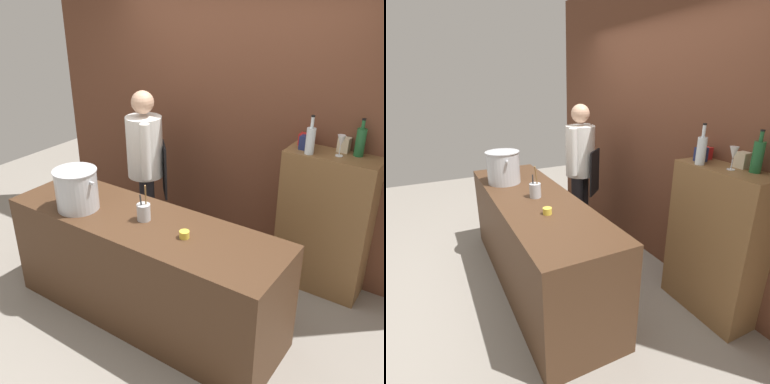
{
  "view_description": "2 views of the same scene",
  "coord_description": "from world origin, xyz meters",
  "views": [
    {
      "loc": [
        1.98,
        -2.23,
        2.54
      ],
      "look_at": [
        0.22,
        0.34,
        1.06
      ],
      "focal_mm": 41.64,
      "sensor_mm": 36.0,
      "label": 1
    },
    {
      "loc": [
        2.53,
        -0.82,
        1.9
      ],
      "look_at": [
        0.18,
        0.36,
        0.95
      ],
      "focal_mm": 28.93,
      "sensor_mm": 36.0,
      "label": 2
    }
  ],
  "objects": [
    {
      "name": "ground_plane",
      "position": [
        0.0,
        0.0,
        0.0
      ],
      "size": [
        8.0,
        8.0,
        0.0
      ],
      "primitive_type": "plane",
      "color": "gray"
    },
    {
      "name": "brick_back_panel",
      "position": [
        0.0,
        1.4,
        1.5
      ],
      "size": [
        4.4,
        0.1,
        3.0
      ],
      "primitive_type": "cube",
      "color": "brown",
      "rests_on": "ground_plane"
    },
    {
      "name": "prep_counter",
      "position": [
        0.0,
        0.0,
        0.45
      ],
      "size": [
        2.31,
        0.7,
        0.9
      ],
      "primitive_type": "cube",
      "color": "#472D1C",
      "rests_on": "ground_plane"
    },
    {
      "name": "bar_cabinet",
      "position": [
        1.03,
        1.19,
        0.64
      ],
      "size": [
        0.76,
        0.32,
        1.28
      ],
      "primitive_type": "cube",
      "color": "brown",
      "rests_on": "ground_plane"
    },
    {
      "name": "chef",
      "position": [
        -0.62,
        0.8,
        0.96
      ],
      "size": [
        0.44,
        0.45,
        1.66
      ],
      "rotation": [
        0.0,
        0.0,
        2.31
      ],
      "color": "black",
      "rests_on": "ground_plane"
    },
    {
      "name": "stockpot_large",
      "position": [
        -0.55,
        -0.13,
        1.06
      ],
      "size": [
        0.4,
        0.34,
        0.33
      ],
      "color": "#B7BABF",
      "rests_on": "prep_counter"
    },
    {
      "name": "utensil_crock",
      "position": [
        0.01,
        0.02,
        0.97
      ],
      "size": [
        0.1,
        0.1,
        0.3
      ],
      "color": "#B7BABF",
      "rests_on": "prep_counter"
    },
    {
      "name": "butter_jar",
      "position": [
        0.41,
        -0.03,
        0.93
      ],
      "size": [
        0.07,
        0.07,
        0.05
      ],
      "primitive_type": "cylinder",
      "color": "yellow",
      "rests_on": "prep_counter"
    },
    {
      "name": "wine_bottle_clear",
      "position": [
        0.86,
        1.09,
        1.4
      ],
      "size": [
        0.07,
        0.07,
        0.32
      ],
      "color": "silver",
      "rests_on": "bar_cabinet"
    },
    {
      "name": "wine_bottle_green",
      "position": [
        1.2,
        1.27,
        1.4
      ],
      "size": [
        0.08,
        0.08,
        0.31
      ],
      "color": "#1E592D",
      "rests_on": "bar_cabinet"
    },
    {
      "name": "wine_glass_tall",
      "position": [
        1.07,
        1.18,
        1.4
      ],
      "size": [
        0.06,
        0.06,
        0.17
      ],
      "color": "silver",
      "rests_on": "bar_cabinet"
    },
    {
      "name": "spice_tin_navy",
      "position": [
        0.79,
        1.17,
        1.34
      ],
      "size": [
        0.08,
        0.08,
        0.11
      ],
      "primitive_type": "cube",
      "color": "navy",
      "rests_on": "bar_cabinet"
    },
    {
      "name": "spice_tin_red",
      "position": [
        0.74,
        1.27,
        1.33
      ],
      "size": [
        0.08,
        0.08,
        0.1
      ],
      "primitive_type": "cube",
      "color": "red",
      "rests_on": "bar_cabinet"
    },
    {
      "name": "spice_tin_cream",
      "position": [
        1.07,
        1.3,
        1.34
      ],
      "size": [
        0.09,
        0.09,
        0.12
      ],
      "primitive_type": "cube",
      "color": "beige",
      "rests_on": "bar_cabinet"
    }
  ]
}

